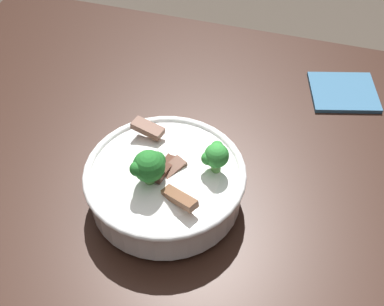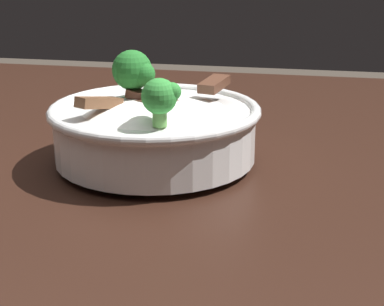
# 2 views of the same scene
# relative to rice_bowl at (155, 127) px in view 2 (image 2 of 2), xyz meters

# --- Properties ---
(dining_table) EXTENTS (1.22, 1.08, 0.82)m
(dining_table) POSITION_rel_rice_bowl_xyz_m (-0.11, 0.02, -0.17)
(dining_table) COLOR black
(dining_table) RESTS_ON ground
(rice_bowl) EXTENTS (0.24, 0.24, 0.13)m
(rice_bowl) POSITION_rel_rice_bowl_xyz_m (0.00, 0.00, 0.00)
(rice_bowl) COLOR white
(rice_bowl) RESTS_ON dining_table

